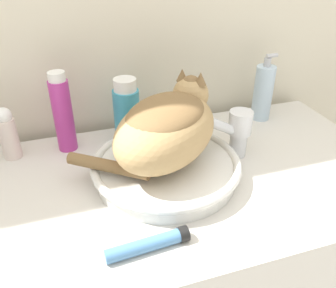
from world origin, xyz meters
name	(u,v)px	position (x,y,z in m)	size (l,w,h in m)	color
sink_basin	(166,167)	(0.05, 0.30, 0.87)	(0.35, 0.35, 0.05)	silver
cat	(167,126)	(0.05, 0.31, 0.98)	(0.40, 0.34, 0.18)	tan
faucet	(236,130)	(0.24, 0.33, 0.92)	(0.16, 0.06, 0.15)	silver
deodorant_stick	(8,133)	(-0.31, 0.51, 0.92)	(0.05, 0.05, 0.14)	silver
mouthwash_bottle	(126,111)	(0.00, 0.51, 0.93)	(0.07, 0.07, 0.18)	teal
shampoo_bottle_tall	(63,113)	(-0.17, 0.51, 0.95)	(0.05, 0.05, 0.21)	#B2338C
soap_pump_bottle	(263,92)	(0.42, 0.51, 0.93)	(0.06, 0.06, 0.20)	silver
cream_tube	(149,244)	(-0.05, 0.09, 0.86)	(0.16, 0.04, 0.03)	#4C7FB2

